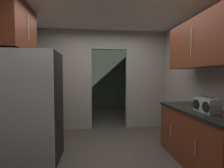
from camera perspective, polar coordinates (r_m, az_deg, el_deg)
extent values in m
plane|color=#47423D|center=(3.11, -0.67, -24.12)|extent=(20.00, 20.00, 0.00)
cube|color=silver|center=(3.50, -1.63, 23.26)|extent=(3.77, 7.41, 0.06)
cube|color=#9E998C|center=(4.52, -15.70, 1.35)|extent=(1.37, 0.12, 2.60)
cube|color=#9E998C|center=(4.68, 11.26, 1.45)|extent=(1.07, 0.12, 2.60)
cube|color=#9E998C|center=(4.58, -1.03, 14.75)|extent=(0.93, 0.12, 0.49)
cube|color=slate|center=(7.67, -4.45, 2.02)|extent=(3.37, 0.10, 2.60)
cube|color=slate|center=(6.21, -19.15, 1.68)|extent=(0.10, 3.21, 2.60)
cube|color=slate|center=(6.36, 11.02, 1.81)|extent=(0.10, 3.21, 2.60)
cube|color=black|center=(3.03, -25.35, -7.20)|extent=(0.83, 0.74, 1.79)
cube|color=#B7BABC|center=(2.67, -28.02, -8.56)|extent=(0.83, 0.03, 1.79)
cube|color=maroon|center=(3.07, 27.76, -16.23)|extent=(0.59, 1.62, 0.84)
cube|color=black|center=(2.96, 27.96, -8.11)|extent=(0.63, 1.62, 0.04)
cylinder|color=#B7BABC|center=(2.62, 26.60, -18.61)|extent=(0.01, 0.01, 0.22)
cylinder|color=#B7BABC|center=(3.20, 19.40, -14.48)|extent=(0.01, 0.01, 0.22)
cube|color=maroon|center=(2.95, 28.45, 12.24)|extent=(0.34, 1.45, 0.74)
cylinder|color=#B7BABC|center=(2.85, 25.38, 12.64)|extent=(0.01, 0.01, 0.45)
cube|color=maroon|center=(3.25, -29.76, 16.55)|extent=(0.34, 0.91, 0.76)
cylinder|color=#B7BABC|center=(3.19, -26.62, 16.91)|extent=(0.01, 0.01, 0.46)
cube|color=#B2B2B7|center=(2.77, 29.70, -6.34)|extent=(0.19, 0.36, 0.20)
cylinder|color=#262626|center=(2.76, 29.76, -3.85)|extent=(0.02, 0.25, 0.02)
cylinder|color=black|center=(2.63, 29.33, -6.81)|extent=(0.01, 0.14, 0.14)
cylinder|color=black|center=(2.80, 26.73, -6.17)|extent=(0.01, 0.14, 0.14)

